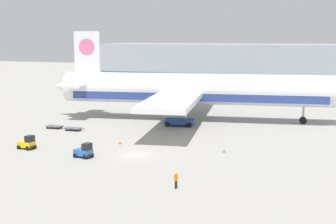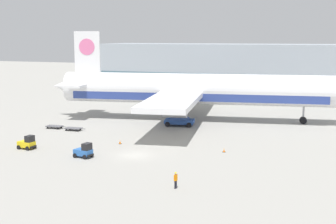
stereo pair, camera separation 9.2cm
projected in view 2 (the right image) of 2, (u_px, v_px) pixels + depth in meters
ground_plane at (134, 155)px, 63.39m from camera, size 400.00×400.00×0.00m
terminal_building at (260, 70)px, 127.66m from camera, size 90.00×18.20×14.00m
airplane_main at (193, 90)px, 89.24m from camera, size 57.66×48.66×17.00m
scissor_lift_loader at (180, 115)px, 84.32m from camera, size 5.65×4.15×4.88m
baggage_tug_mid at (84, 151)px, 62.02m from camera, size 2.61×1.92×2.00m
baggage_tug_far at (27, 143)px, 66.78m from camera, size 2.56×1.82×2.00m
baggage_dolly_lead at (55, 126)px, 81.94m from camera, size 3.74×1.68×0.48m
baggage_dolly_second at (73, 128)px, 80.08m from camera, size 3.74×1.68×0.48m
ground_crew_near at (176, 179)px, 49.21m from camera, size 0.33×0.54×1.82m
traffic_cone_near at (120, 142)px, 70.07m from camera, size 0.40×0.40×0.69m
traffic_cone_far at (224, 150)px, 65.03m from camera, size 0.40×0.40×0.56m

